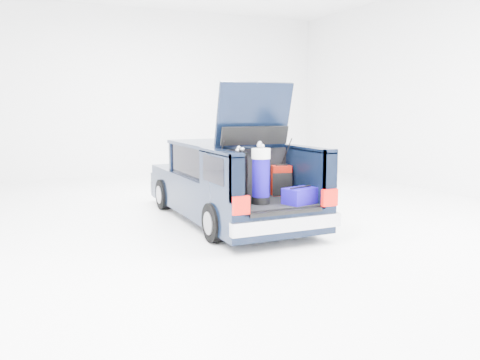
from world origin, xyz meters
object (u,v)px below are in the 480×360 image
car (227,183)px  blue_golf_bag (261,176)px  red_suitcase (281,181)px  blue_duffel (300,196)px  black_golf_bag (240,177)px

car → blue_golf_bag: (-0.15, -1.70, 0.36)m
car → red_suitcase: car is taller
car → blue_duffel: 1.99m
black_golf_bag → blue_duffel: 0.98m
car → blue_golf_bag: car is taller
red_suitcase → black_golf_bag: bearing=-146.8°
red_suitcase → blue_golf_bag: (-0.65, -0.51, 0.19)m
red_suitcase → blue_duffel: red_suitcase is taller
black_golf_bag → red_suitcase: bearing=24.6°
black_golf_bag → blue_duffel: bearing=-23.4°
car → red_suitcase: 1.31m
red_suitcase → blue_golf_bag: bearing=-124.9°
black_golf_bag → blue_duffel: black_golf_bag is taller
red_suitcase → black_golf_bag: size_ratio=0.61×
red_suitcase → blue_duffel: 0.77m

